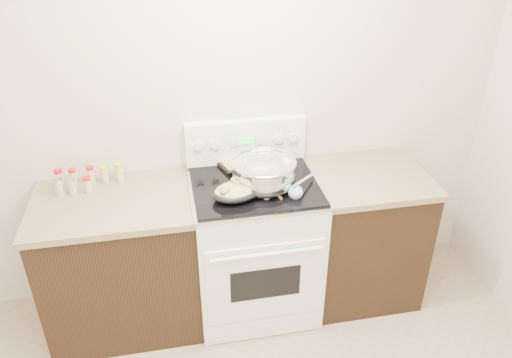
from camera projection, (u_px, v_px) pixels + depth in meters
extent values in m
cube|color=beige|center=(186.00, 102.00, 3.01)|extent=(4.00, 0.05, 2.70)
cube|color=black|center=(123.00, 265.00, 3.09)|extent=(0.90, 0.64, 0.88)
cube|color=brown|center=(112.00, 203.00, 2.86)|extent=(0.93, 0.67, 0.04)
cube|color=black|center=(361.00, 236.00, 3.35)|extent=(0.70, 0.64, 0.88)
cube|color=brown|center=(368.00, 177.00, 3.12)|extent=(0.73, 0.67, 0.04)
cube|color=white|center=(255.00, 248.00, 3.21)|extent=(0.76, 0.66, 0.92)
cube|color=white|center=(265.00, 283.00, 2.93)|extent=(0.70, 0.01, 0.55)
cube|color=black|center=(266.00, 284.00, 2.92)|extent=(0.42, 0.01, 0.22)
cylinder|color=white|center=(267.00, 254.00, 2.77)|extent=(0.65, 0.02, 0.02)
cube|color=white|center=(265.00, 328.00, 3.12)|extent=(0.70, 0.01, 0.14)
cube|color=silver|center=(254.00, 186.00, 2.98)|extent=(0.78, 0.68, 0.01)
cube|color=black|center=(254.00, 184.00, 2.97)|extent=(0.74, 0.64, 0.01)
cube|color=white|center=(246.00, 141.00, 3.15)|extent=(0.76, 0.07, 0.28)
cylinder|color=white|center=(199.00, 146.00, 3.05)|extent=(0.06, 0.02, 0.06)
cylinder|color=white|center=(215.00, 145.00, 3.07)|extent=(0.06, 0.02, 0.06)
cylinder|color=white|center=(278.00, 139.00, 3.14)|extent=(0.06, 0.02, 0.06)
cylinder|color=white|center=(293.00, 138.00, 3.15)|extent=(0.06, 0.02, 0.06)
cube|color=#19E533|center=(247.00, 142.00, 3.11)|extent=(0.09, 0.00, 0.04)
cube|color=silver|center=(234.00, 143.00, 3.09)|extent=(0.05, 0.00, 0.05)
cube|color=silver|center=(259.00, 141.00, 3.12)|extent=(0.05, 0.00, 0.05)
ellipsoid|color=silver|center=(264.00, 176.00, 2.90)|extent=(0.47, 0.47, 0.22)
cylinder|color=silver|center=(264.00, 186.00, 2.93)|extent=(0.20, 0.20, 0.01)
torus|color=silver|center=(264.00, 162.00, 2.85)|extent=(0.38, 0.38, 0.02)
cylinder|color=silver|center=(264.00, 172.00, 2.89)|extent=(0.35, 0.35, 0.12)
cylinder|color=brown|center=(264.00, 164.00, 2.86)|extent=(0.33, 0.33, 0.00)
cube|color=#FFEABC|center=(246.00, 162.00, 2.87)|extent=(0.03, 0.03, 0.02)
cube|color=#FFEABC|center=(272.00, 161.00, 2.88)|extent=(0.03, 0.03, 0.02)
cube|color=#FFEABC|center=(288.00, 162.00, 2.87)|extent=(0.04, 0.04, 0.02)
cube|color=#FFEABC|center=(256.00, 161.00, 2.88)|extent=(0.04, 0.04, 0.03)
cube|color=#FFEABC|center=(271.00, 160.00, 2.89)|extent=(0.05, 0.05, 0.03)
cube|color=#FFEABC|center=(263.00, 154.00, 2.95)|extent=(0.03, 0.03, 0.02)
cube|color=#FFEABC|center=(261.00, 156.00, 2.93)|extent=(0.04, 0.04, 0.03)
cube|color=#FFEABC|center=(273.00, 165.00, 2.84)|extent=(0.03, 0.03, 0.02)
cube|color=#FFEABC|center=(265.00, 155.00, 2.94)|extent=(0.03, 0.03, 0.03)
cube|color=#FFEABC|center=(260.00, 171.00, 2.78)|extent=(0.05, 0.05, 0.03)
cube|color=#FFEABC|center=(270.00, 163.00, 2.85)|extent=(0.04, 0.04, 0.02)
cube|color=#FFEABC|center=(255.00, 158.00, 2.91)|extent=(0.03, 0.03, 0.02)
cube|color=#FFEABC|center=(285.00, 161.00, 2.88)|extent=(0.03, 0.03, 0.03)
ellipsoid|color=black|center=(237.00, 192.00, 2.81)|extent=(0.34, 0.27, 0.08)
ellipsoid|color=tan|center=(237.00, 190.00, 2.80)|extent=(0.30, 0.25, 0.06)
sphere|color=tan|center=(248.00, 183.00, 2.80)|extent=(0.05, 0.05, 0.05)
sphere|color=tan|center=(223.00, 191.00, 2.72)|extent=(0.04, 0.04, 0.04)
sphere|color=tan|center=(239.00, 181.00, 2.83)|extent=(0.05, 0.05, 0.05)
sphere|color=tan|center=(223.00, 188.00, 2.76)|extent=(0.04, 0.04, 0.04)
sphere|color=tan|center=(235.00, 180.00, 2.82)|extent=(0.05, 0.05, 0.05)
sphere|color=tan|center=(238.00, 183.00, 2.80)|extent=(0.04, 0.04, 0.04)
sphere|color=tan|center=(226.00, 189.00, 2.74)|extent=(0.05, 0.05, 0.05)
sphere|color=tan|center=(241.00, 182.00, 2.82)|extent=(0.04, 0.04, 0.04)
cube|color=black|center=(244.00, 160.00, 3.20)|extent=(0.42, 0.35, 0.02)
cube|color=tan|center=(244.00, 158.00, 3.19)|extent=(0.37, 0.31, 0.02)
sphere|color=tan|center=(230.00, 156.00, 3.20)|extent=(0.04, 0.04, 0.04)
sphere|color=tan|center=(228.00, 156.00, 3.20)|extent=(0.04, 0.04, 0.04)
sphere|color=tan|center=(224.00, 154.00, 3.22)|extent=(0.04, 0.04, 0.04)
sphere|color=tan|center=(225.00, 157.00, 3.19)|extent=(0.03, 0.03, 0.03)
sphere|color=tan|center=(232.00, 157.00, 3.18)|extent=(0.05, 0.05, 0.05)
sphere|color=tan|center=(266.00, 159.00, 3.16)|extent=(0.04, 0.04, 0.04)
sphere|color=tan|center=(256.00, 159.00, 3.17)|extent=(0.03, 0.03, 0.03)
sphere|color=tan|center=(237.00, 158.00, 3.17)|extent=(0.03, 0.03, 0.03)
sphere|color=tan|center=(235.00, 156.00, 3.20)|extent=(0.04, 0.04, 0.04)
sphere|color=tan|center=(258.00, 151.00, 3.26)|extent=(0.04, 0.04, 0.04)
cylinder|color=tan|center=(269.00, 187.00, 2.91)|extent=(0.10, 0.28, 0.01)
sphere|color=tan|center=(267.00, 197.00, 2.82)|extent=(0.04, 0.04, 0.04)
sphere|color=#7FA4BE|center=(296.00, 192.00, 2.82)|extent=(0.08, 0.08, 0.08)
cylinder|color=#7FA4BE|center=(304.00, 180.00, 2.89)|extent=(0.19, 0.22, 0.07)
cylinder|color=#BFB28C|center=(60.00, 180.00, 2.94)|extent=(0.04, 0.04, 0.10)
cylinder|color=#B21414|center=(58.00, 171.00, 2.91)|extent=(0.05, 0.05, 0.02)
cylinder|color=#BFB28C|center=(74.00, 179.00, 2.95)|extent=(0.04, 0.04, 0.10)
cylinder|color=#B21414|center=(72.00, 170.00, 2.92)|extent=(0.04, 0.04, 0.02)
cylinder|color=#BFB28C|center=(91.00, 177.00, 2.98)|extent=(0.04, 0.04, 0.10)
cylinder|color=#B21414|center=(89.00, 168.00, 2.95)|extent=(0.04, 0.04, 0.02)
cylinder|color=#BFB28C|center=(105.00, 176.00, 3.00)|extent=(0.04, 0.04, 0.09)
cylinder|color=gold|center=(104.00, 168.00, 2.97)|extent=(0.05, 0.05, 0.02)
cylinder|color=#BFB28C|center=(120.00, 174.00, 3.01)|extent=(0.05, 0.05, 0.11)
cylinder|color=gold|center=(118.00, 165.00, 2.98)|extent=(0.05, 0.05, 0.02)
cylinder|color=#BFB28C|center=(59.00, 187.00, 2.88)|extent=(0.05, 0.05, 0.10)
cylinder|color=#B2B2B7|center=(57.00, 178.00, 2.85)|extent=(0.05, 0.05, 0.02)
cylinder|color=#BFB28C|center=(73.00, 187.00, 2.88)|extent=(0.04, 0.04, 0.09)
cylinder|color=#B2B2B7|center=(71.00, 179.00, 2.86)|extent=(0.05, 0.05, 0.02)
cylinder|color=#BFB28C|center=(88.00, 186.00, 2.90)|extent=(0.04, 0.04, 0.09)
cylinder|color=#B21414|center=(87.00, 178.00, 2.87)|extent=(0.04, 0.04, 0.02)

